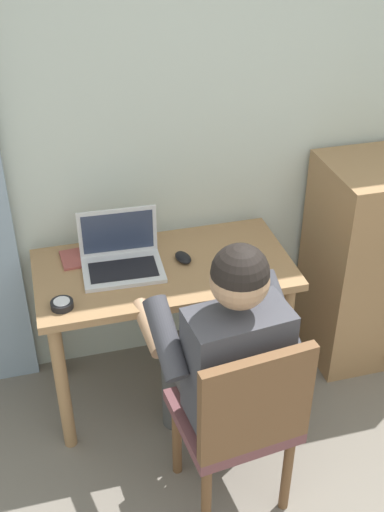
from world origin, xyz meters
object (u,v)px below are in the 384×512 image
(person_seated, at_px, (223,349))
(desk, at_px, (164,289))
(dresser, at_px, (377,261))
(chair, at_px, (241,418))
(computer_mouse, at_px, (183,258))
(desk_clock, at_px, (62,304))
(laptop, at_px, (121,257))
(notebook_pad, at_px, (85,257))

(person_seated, bearing_deg, desk, 101.60)
(dresser, xyz_separation_m, chair, (-0.96, -0.76, -0.04))
(computer_mouse, height_order, desk_clock, computer_mouse)
(laptop, bearing_deg, notebook_pad, 143.18)
(computer_mouse, bearing_deg, dresser, -11.32)
(chair, height_order, notebook_pad, chair)
(computer_mouse, relative_size, desk_clock, 1.11)
(dresser, height_order, notebook_pad, dresser)
(chair, relative_size, laptop, 2.51)
(chair, bearing_deg, laptop, 111.82)
(laptop, bearing_deg, chair, -68.18)
(desk, distance_m, desk_clock, 0.50)
(desk, relative_size, dresser, 1.05)
(laptop, bearing_deg, computer_mouse, -5.32)
(desk, distance_m, notebook_pad, 0.38)
(dresser, xyz_separation_m, desk_clock, (-1.54, -0.23, 0.21))
(dresser, height_order, computer_mouse, dresser)
(chair, distance_m, notebook_pad, 0.99)
(desk, height_order, chair, chair)
(chair, distance_m, laptop, 0.85)
(dresser, relative_size, person_seated, 0.88)
(notebook_pad, bearing_deg, chair, -66.51)
(notebook_pad, bearing_deg, person_seated, -61.62)
(dresser, height_order, laptop, dresser)
(person_seated, bearing_deg, laptop, 116.46)
(person_seated, bearing_deg, dresser, 30.49)
(person_seated, xyz_separation_m, computer_mouse, (-0.01, 0.54, 0.07))
(person_seated, relative_size, desk_clock, 13.29)
(computer_mouse, xyz_separation_m, desk_clock, (-0.54, -0.20, -0.00))
(desk, distance_m, person_seated, 0.54)
(computer_mouse, bearing_deg, notebook_pad, 148.62)
(person_seated, bearing_deg, computer_mouse, 91.55)
(chair, bearing_deg, computer_mouse, 92.57)
(person_seated, xyz_separation_m, notebook_pad, (-0.43, 0.67, 0.06))
(dresser, distance_m, desk_clock, 1.57)
(desk, height_order, desk_clock, desk_clock)
(person_seated, distance_m, laptop, 0.64)
(dresser, relative_size, chair, 1.20)
(laptop, height_order, desk_clock, laptop)
(chair, distance_m, desk_clock, 0.82)
(dresser, xyz_separation_m, computer_mouse, (-1.00, -0.04, 0.21))
(dresser, bearing_deg, notebook_pad, 176.13)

